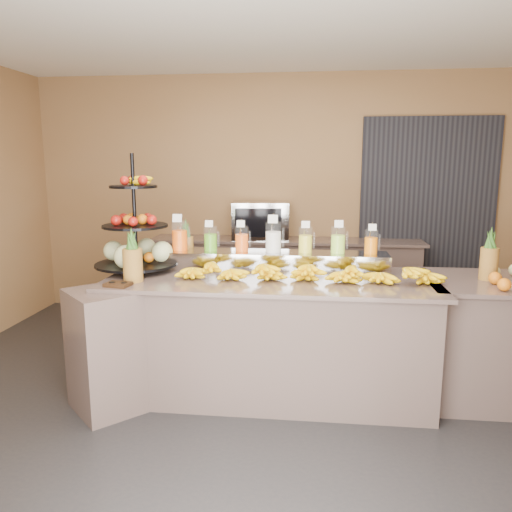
% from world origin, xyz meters
% --- Properties ---
extents(ground, '(6.00, 6.00, 0.00)m').
position_xyz_m(ground, '(0.00, 0.00, 0.00)').
color(ground, black).
rests_on(ground, ground).
extents(room_envelope, '(6.04, 5.02, 2.82)m').
position_xyz_m(room_envelope, '(0.19, 0.79, 1.88)').
color(room_envelope, brown).
rests_on(room_envelope, ground).
extents(buffet_counter, '(2.75, 1.25, 0.93)m').
position_xyz_m(buffet_counter, '(-0.12, 0.26, 0.47)').
color(buffet_counter, gray).
rests_on(buffet_counter, ground).
extents(right_counter, '(1.08, 0.88, 0.93)m').
position_xyz_m(right_counter, '(1.70, 0.40, 0.47)').
color(right_counter, gray).
rests_on(right_counter, ground).
extents(back_ledge, '(3.10, 0.55, 0.93)m').
position_xyz_m(back_ledge, '(0.00, 2.25, 0.47)').
color(back_ledge, gray).
rests_on(back_ledge, ground).
extents(pitcher_tray, '(1.85, 0.30, 0.15)m').
position_xyz_m(pitcher_tray, '(-0.01, 0.58, 1.01)').
color(pitcher_tray, gray).
rests_on(pitcher_tray, buffet_counter).
extents(juice_pitcher_orange_a, '(0.13, 0.14, 0.32)m').
position_xyz_m(juice_pitcher_orange_a, '(-0.79, 0.58, 1.19)').
color(juice_pitcher_orange_a, silver).
rests_on(juice_pitcher_orange_a, pitcher_tray).
extents(juice_pitcher_green, '(0.11, 0.11, 0.27)m').
position_xyz_m(juice_pitcher_green, '(-0.53, 0.58, 1.17)').
color(juice_pitcher_green, silver).
rests_on(juice_pitcher_green, pitcher_tray).
extents(juice_pitcher_orange_b, '(0.11, 0.12, 0.27)m').
position_xyz_m(juice_pitcher_orange_b, '(-0.27, 0.58, 1.17)').
color(juice_pitcher_orange_b, silver).
rests_on(juice_pitcher_orange_b, pitcher_tray).
extents(juice_pitcher_milk, '(0.13, 0.14, 0.32)m').
position_xyz_m(juice_pitcher_milk, '(-0.01, 0.58, 1.19)').
color(juice_pitcher_milk, silver).
rests_on(juice_pitcher_milk, pitcher_tray).
extents(juice_pitcher_lemon, '(0.11, 0.12, 0.27)m').
position_xyz_m(juice_pitcher_lemon, '(0.25, 0.58, 1.17)').
color(juice_pitcher_lemon, silver).
rests_on(juice_pitcher_lemon, pitcher_tray).
extents(juice_pitcher_lime, '(0.12, 0.12, 0.28)m').
position_xyz_m(juice_pitcher_lime, '(0.51, 0.58, 1.18)').
color(juice_pitcher_lime, silver).
rests_on(juice_pitcher_lime, pitcher_tray).
extents(juice_pitcher_orange_c, '(0.11, 0.11, 0.26)m').
position_xyz_m(juice_pitcher_orange_c, '(0.77, 0.58, 1.17)').
color(juice_pitcher_orange_c, silver).
rests_on(juice_pitcher_orange_c, pitcher_tray).
extents(banana_heap, '(2.00, 0.18, 0.17)m').
position_xyz_m(banana_heap, '(0.27, 0.26, 1.00)').
color(banana_heap, yellow).
rests_on(banana_heap, buffet_counter).
extents(fruit_stand, '(0.86, 0.86, 0.94)m').
position_xyz_m(fruit_stand, '(-1.07, 0.44, 1.17)').
color(fruit_stand, black).
rests_on(fruit_stand, buffet_counter).
extents(condiment_caddy, '(0.19, 0.16, 0.03)m').
position_xyz_m(condiment_caddy, '(-1.06, -0.09, 0.94)').
color(condiment_caddy, '#311B0D').
rests_on(condiment_caddy, buffet_counter).
extents(pineapple_left_a, '(0.14, 0.14, 0.41)m').
position_xyz_m(pineapple_left_a, '(-1.01, 0.06, 1.08)').
color(pineapple_left_a, brown).
rests_on(pineapple_left_a, buffet_counter).
extents(pineapple_left_b, '(0.13, 0.13, 0.40)m').
position_xyz_m(pineapple_left_b, '(-0.77, 0.74, 1.08)').
color(pineapple_left_b, brown).
rests_on(pineapple_left_b, buffet_counter).
extents(oven_warmer, '(0.68, 0.50, 0.42)m').
position_xyz_m(oven_warmer, '(-0.29, 2.25, 1.14)').
color(oven_warmer, gray).
rests_on(oven_warmer, back_ledge).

